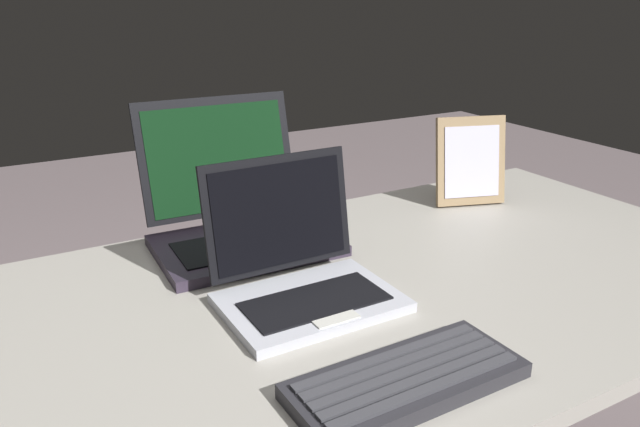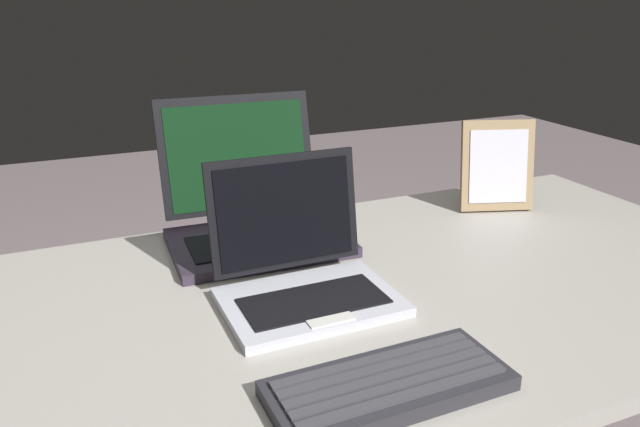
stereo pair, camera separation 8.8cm
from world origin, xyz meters
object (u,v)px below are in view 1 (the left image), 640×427
external_keyboard (407,380)px  photo_frame (471,161)px  laptop_front (301,274)px  laptop_rear (237,216)px

external_keyboard → photo_frame: bearing=42.1°
laptop_front → photo_frame: (0.53, 0.21, 0.05)m
laptop_rear → photo_frame: size_ratio=1.69×
laptop_front → laptop_rear: bearing=89.6°
laptop_front → laptop_rear: laptop_rear is taller
laptop_front → photo_frame: 0.58m
laptop_rear → photo_frame: 0.53m
laptop_rear → photo_frame: bearing=-4.6°
laptop_front → external_keyboard: 0.26m
laptop_rear → external_keyboard: bearing=-89.6°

